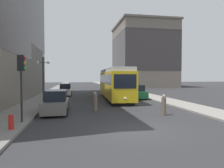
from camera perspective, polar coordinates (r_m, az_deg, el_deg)
ground_plane at (r=11.55m, az=6.69°, el=-12.50°), size 200.00×200.00×0.00m
sidewalk_left at (r=50.95m, az=-14.88°, el=-1.23°), size 2.85×120.00×0.15m
sidewalk_right at (r=51.89m, az=1.76°, el=-1.11°), size 2.85×120.00×0.15m
streetcar at (r=26.71m, az=0.69°, el=0.31°), size 3.16×14.03×3.89m
transit_bus at (r=39.66m, az=1.86°, el=0.64°), size 2.81×12.66×3.45m
parked_car_left_near at (r=33.12m, az=-12.69°, el=-1.59°), size 1.93×5.01×1.82m
parked_car_left_mid at (r=17.16m, az=-15.07°, el=-4.92°), size 1.95×4.64×1.82m
parked_car_right_far at (r=27.75m, az=6.58°, el=-2.24°), size 1.92×4.99×1.82m
pedestrian_crossing_near at (r=17.53m, az=-4.68°, el=-4.98°), size 0.37×0.37×1.63m
pedestrian_crossing_far at (r=16.08m, az=14.04°, el=-5.76°), size 0.35×0.35×1.58m
traffic_light_near_left at (r=13.57m, az=-23.64°, el=3.39°), size 0.47×0.36×4.04m
lamp_post_left_near at (r=23.62m, az=-18.40°, el=3.59°), size 1.41×0.36×5.20m
fire_hydrant at (r=12.17m, az=-25.98°, el=-9.41°), size 0.26×0.26×0.75m
building_right_corner at (r=61.73m, az=8.45°, el=7.93°), size 15.45×18.32×18.09m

